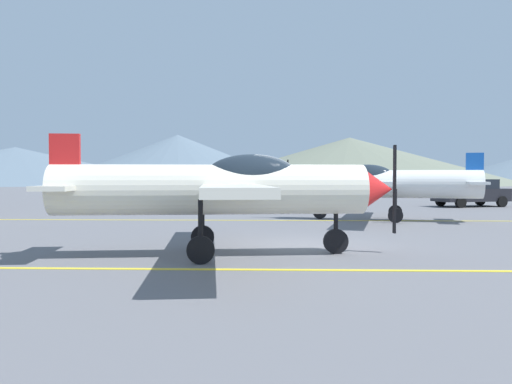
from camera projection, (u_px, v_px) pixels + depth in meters
The scene contains 9 objects.
ground_plane at pixel (306, 247), 12.69m from camera, with size 400.00×400.00×0.00m, color slate.
apron_line_near at pixel (317, 270), 9.53m from camera, with size 80.00×0.16×0.01m, color yellow.
apron_line_far at pixel (294, 220), 20.44m from camera, with size 80.00×0.16×0.01m, color yellow.
airplane_near at pixel (224, 188), 11.33m from camera, with size 7.84×9.00×2.69m.
airplane_mid at pixel (383, 183), 20.54m from camera, with size 7.87×8.95×2.69m.
car_sedan at pixel (471, 192), 30.05m from camera, with size 4.65×3.06×1.62m.
hill_left at pixel (15, 166), 128.32m from camera, with size 84.52×84.52×9.31m, color slate.
hill_centerleft at pixel (178, 159), 140.15m from camera, with size 68.41×68.41×13.42m, color slate.
hill_centerright at pixel (349, 161), 127.39m from camera, with size 80.95×80.95×11.65m, color slate.
Camera 1 is at (-0.82, -12.68, 1.75)m, focal length 35.69 mm.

